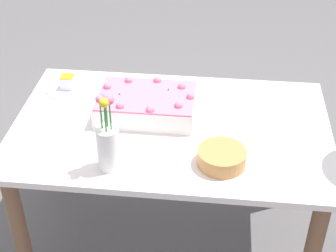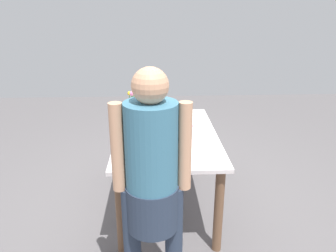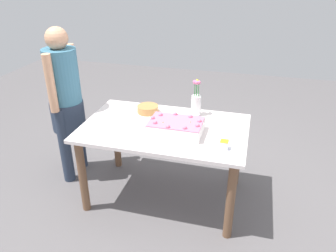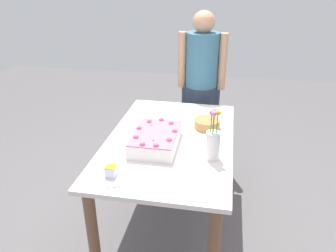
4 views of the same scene
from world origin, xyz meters
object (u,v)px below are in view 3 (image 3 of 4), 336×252
Objects in this scene: fruit_bowl at (148,109)px; person_standing at (65,96)px; sheet_cake at (176,127)px; flower_vase at (196,103)px; cake_knife at (118,120)px; serving_plate_with_slice at (224,147)px.

fruit_bowl is 0.79m from person_standing.
sheet_cake is 0.40m from flower_vase.
flower_vase is (-0.64, -0.29, 0.11)m from cake_knife.
fruit_bowl reaches higher than cake_knife.
flower_vase is at bearing 8.61° from person_standing.
flower_vase is at bearing -103.62° from sheet_cake.
cake_knife is 0.13× the size of person_standing.
fruit_bowl is at bearing 14.37° from cake_knife.
sheet_cake reaches higher than cake_knife.
cake_knife is at bearing 23.97° from flower_vase.
flower_vase is 1.22m from person_standing.
person_standing reaches higher than fruit_bowl.
cake_knife is (0.55, -0.10, -0.05)m from sheet_cake.
sheet_cake is 0.45m from serving_plate_with_slice.
person_standing is (0.77, 0.12, 0.09)m from fruit_bowl.
flower_vase is at bearing -171.53° from fruit_bowl.
person_standing reaches higher than serving_plate_with_slice.
flower_vase is 1.71× the size of fruit_bowl.
fruit_bowl is at bearing -32.92° from serving_plate_with_slice.
person_standing is (0.56, -0.10, 0.12)m from cake_knife.
fruit_bowl is (0.76, -0.49, 0.01)m from serving_plate_with_slice.
sheet_cake is 2.28× the size of cake_knife.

